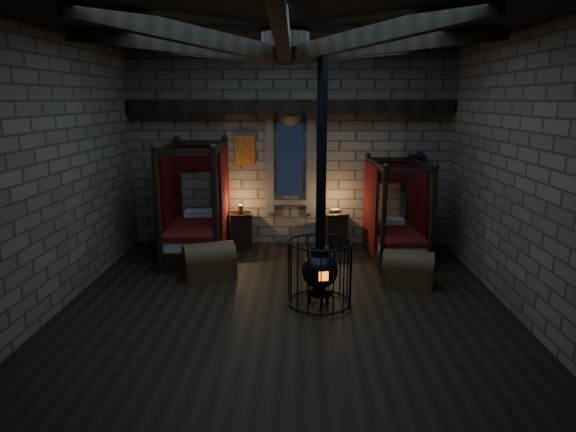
{
  "coord_description": "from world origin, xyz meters",
  "views": [
    {
      "loc": [
        0.23,
        -7.83,
        3.21
      ],
      "look_at": [
        0.02,
        0.6,
        1.28
      ],
      "focal_mm": 32.0,
      "sensor_mm": 36.0,
      "label": 1
    }
  ],
  "objects_px": {
    "trunk_left": "(209,262)",
    "trunk_right": "(408,270)",
    "bed_left": "(197,229)",
    "bed_right": "(395,235)",
    "stove": "(320,267)"
  },
  "relations": [
    {
      "from": "bed_left",
      "to": "trunk_right",
      "type": "height_order",
      "value": "bed_left"
    },
    {
      "from": "trunk_left",
      "to": "stove",
      "type": "bearing_deg",
      "value": -53.33
    },
    {
      "from": "bed_left",
      "to": "stove",
      "type": "bearing_deg",
      "value": -49.21
    },
    {
      "from": "bed_left",
      "to": "trunk_left",
      "type": "xyz_separation_m",
      "value": [
        0.48,
        -1.38,
        -0.28
      ]
    },
    {
      "from": "bed_right",
      "to": "trunk_right",
      "type": "bearing_deg",
      "value": -93.82
    },
    {
      "from": "bed_left",
      "to": "stove",
      "type": "relative_size",
      "value": 0.57
    },
    {
      "from": "trunk_left",
      "to": "stove",
      "type": "relative_size",
      "value": 0.26
    },
    {
      "from": "trunk_right",
      "to": "bed_left",
      "type": "bearing_deg",
      "value": 172.43
    },
    {
      "from": "bed_left",
      "to": "trunk_right",
      "type": "xyz_separation_m",
      "value": [
        4.05,
        -1.69,
        -0.29
      ]
    },
    {
      "from": "trunk_left",
      "to": "trunk_right",
      "type": "height_order",
      "value": "trunk_left"
    },
    {
      "from": "bed_left",
      "to": "bed_right",
      "type": "relative_size",
      "value": 1.17
    },
    {
      "from": "trunk_right",
      "to": "stove",
      "type": "height_order",
      "value": "stove"
    },
    {
      "from": "trunk_left",
      "to": "trunk_right",
      "type": "xyz_separation_m",
      "value": [
        3.57,
        -0.3,
        -0.02
      ]
    },
    {
      "from": "trunk_left",
      "to": "trunk_right",
      "type": "distance_m",
      "value": 3.58
    },
    {
      "from": "bed_right",
      "to": "trunk_left",
      "type": "height_order",
      "value": "bed_right"
    }
  ]
}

